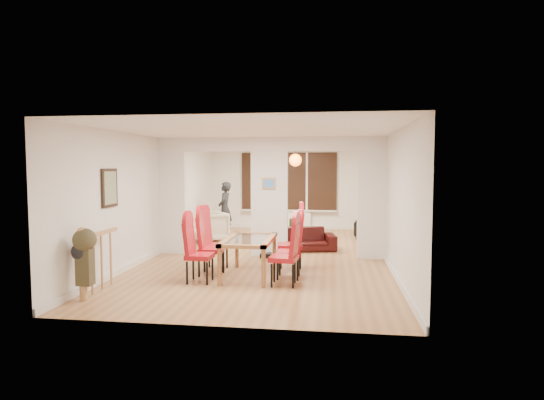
% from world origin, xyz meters
% --- Properties ---
extents(floor, '(5.00, 9.00, 0.01)m').
position_xyz_m(floor, '(0.00, 0.00, 0.00)').
color(floor, '#A16D41').
rests_on(floor, ground).
extents(room_walls, '(5.00, 9.00, 2.60)m').
position_xyz_m(room_walls, '(0.00, 0.00, 1.30)').
color(room_walls, silver).
rests_on(room_walls, floor).
extents(divider_wall, '(5.00, 0.18, 2.60)m').
position_xyz_m(divider_wall, '(0.00, 0.00, 1.30)').
color(divider_wall, white).
rests_on(divider_wall, floor).
extents(bay_window_blinds, '(3.00, 0.08, 1.80)m').
position_xyz_m(bay_window_blinds, '(0.00, 4.44, 1.50)').
color(bay_window_blinds, black).
rests_on(bay_window_blinds, room_walls).
extents(radiator, '(1.40, 0.08, 0.50)m').
position_xyz_m(radiator, '(0.00, 4.40, 0.30)').
color(radiator, white).
rests_on(radiator, floor).
extents(pendant_light, '(0.36, 0.36, 0.36)m').
position_xyz_m(pendant_light, '(0.30, 3.30, 2.15)').
color(pendant_light, orange).
rests_on(pendant_light, room_walls).
extents(stair_newel, '(0.40, 1.20, 1.10)m').
position_xyz_m(stair_newel, '(-2.25, -3.20, 0.55)').
color(stair_newel, '#B28251').
rests_on(stair_newel, floor).
extents(wall_poster, '(0.04, 0.52, 0.67)m').
position_xyz_m(wall_poster, '(-2.47, -2.40, 1.60)').
color(wall_poster, gray).
rests_on(wall_poster, room_walls).
extents(pillar_photo, '(0.30, 0.03, 0.25)m').
position_xyz_m(pillar_photo, '(0.00, -0.10, 1.60)').
color(pillar_photo, '#4C8CD8').
rests_on(pillar_photo, divider_wall).
extents(dining_table, '(0.83, 1.48, 0.69)m').
position_xyz_m(dining_table, '(-0.10, -1.96, 0.35)').
color(dining_table, '#9C6739').
rests_on(dining_table, floor).
extents(dining_chair_la, '(0.43, 0.43, 1.07)m').
position_xyz_m(dining_chair_la, '(-0.86, -2.44, 0.53)').
color(dining_chair_la, '#A41019').
rests_on(dining_chair_la, floor).
extents(dining_chair_lb, '(0.49, 0.49, 1.10)m').
position_xyz_m(dining_chair_lb, '(-0.80, -1.91, 0.55)').
color(dining_chair_lb, '#A41019').
rests_on(dining_chair_lb, floor).
extents(dining_chair_lc, '(0.47, 0.47, 1.08)m').
position_xyz_m(dining_chair_lc, '(-0.83, -1.48, 0.54)').
color(dining_chair_lc, '#A41019').
rests_on(dining_chair_lc, floor).
extents(dining_chair_ra, '(0.48, 0.48, 1.08)m').
position_xyz_m(dining_chair_ra, '(0.58, -2.45, 0.54)').
color(dining_chair_ra, '#A41019').
rests_on(dining_chair_ra, floor).
extents(dining_chair_rb, '(0.46, 0.46, 1.07)m').
position_xyz_m(dining_chair_rb, '(0.61, -1.95, 0.53)').
color(dining_chair_rb, '#A41019').
rests_on(dining_chair_rb, floor).
extents(dining_chair_rc, '(0.51, 0.51, 1.14)m').
position_xyz_m(dining_chair_rc, '(0.58, -1.40, 0.57)').
color(dining_chair_rc, '#A41019').
rests_on(dining_chair_rc, floor).
extents(sofa, '(1.91, 1.04, 0.53)m').
position_xyz_m(sofa, '(0.55, 0.74, 0.26)').
color(sofa, black).
rests_on(sofa, floor).
extents(armchair, '(1.18, 1.19, 0.78)m').
position_xyz_m(armchair, '(-1.85, 1.65, 0.39)').
color(armchair, beige).
rests_on(armchair, floor).
extents(person, '(0.57, 0.38, 1.53)m').
position_xyz_m(person, '(-1.67, 2.77, 0.76)').
color(person, black).
rests_on(person, floor).
extents(television, '(0.92, 0.22, 0.53)m').
position_xyz_m(television, '(1.99, 2.89, 0.26)').
color(television, black).
rests_on(television, floor).
extents(coffee_table, '(1.17, 0.70, 0.25)m').
position_xyz_m(coffee_table, '(0.28, 2.50, 0.13)').
color(coffee_table, black).
rests_on(coffee_table, floor).
extents(bottle, '(0.08, 0.08, 0.30)m').
position_xyz_m(bottle, '(0.24, 2.50, 0.41)').
color(bottle, '#143F19').
rests_on(bottle, coffee_table).
extents(bowl, '(0.22, 0.22, 0.05)m').
position_xyz_m(bowl, '(0.07, 2.39, 0.28)').
color(bowl, black).
rests_on(bowl, coffee_table).
extents(shoes, '(0.22, 0.24, 0.09)m').
position_xyz_m(shoes, '(-0.05, -0.21, 0.05)').
color(shoes, black).
rests_on(shoes, floor).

